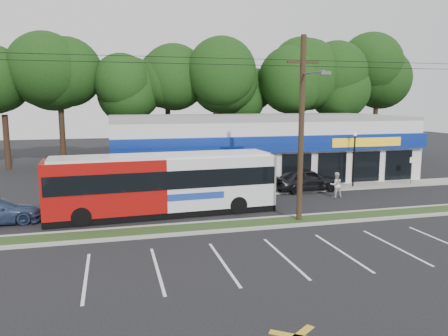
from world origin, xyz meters
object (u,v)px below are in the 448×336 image
utility_pole (299,123)px  lamp_post (354,153)px  metrobus (163,183)px  pedestrian_b (336,185)px  pedestrian_a (242,183)px  car_dark (306,180)px  sign_post (412,166)px

utility_pole → lamp_post: size_ratio=11.76×
utility_pole → metrobus: bearing=152.5°
metrobus → pedestrian_b: size_ratio=7.56×
pedestrian_a → utility_pole: bearing=56.2°
pedestrian_a → car_dark: bearing=139.9°
car_dark → pedestrian_a: (-4.95, 0.00, -0.03)m
utility_pole → pedestrian_b: 8.54m
pedestrian_b → metrobus: bearing=13.1°
car_dark → pedestrian_b: pedestrian_b is taller
sign_post → utility_pole: bearing=-149.9°
car_dark → utility_pole: bearing=147.8°
pedestrian_b → sign_post: bearing=-156.1°
sign_post → car_dark: bearing=-179.5°
lamp_post → car_dark: bearing=-175.8°
lamp_post → sign_post: bearing=-2.6°
utility_pole → sign_post: bearing=30.1°
utility_pole → car_dark: bearing=61.4°
lamp_post → metrobus: size_ratio=0.32×
utility_pole → car_dark: utility_pole is taller
sign_post → pedestrian_b: 8.44m
utility_pole → lamp_post: bearing=43.9°
lamp_post → pedestrian_b: lamp_post is taller
car_dark → sign_post: bearing=-93.2°
car_dark → pedestrian_a: 4.95m
lamp_post → car_dark: 4.45m
sign_post → pedestrian_b: sign_post is taller
lamp_post → car_dark: (-4.05, -0.30, -1.82)m
sign_post → metrobus: bearing=-168.5°
car_dark → pedestrian_a: bearing=86.3°
utility_pole → pedestrian_b: utility_pole is taller
lamp_post → pedestrian_a: bearing=-178.1°
utility_pole → lamp_post: 11.67m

